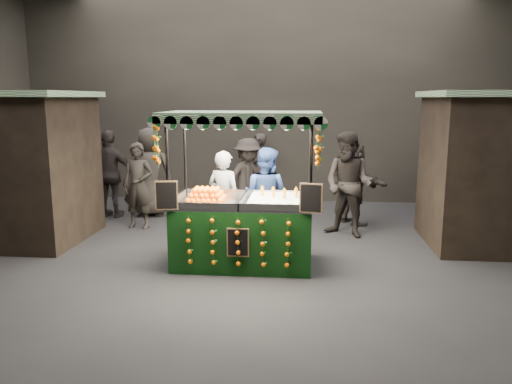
# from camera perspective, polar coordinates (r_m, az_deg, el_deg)

# --- Properties ---
(ground) EXTENTS (12.00, 12.00, 0.00)m
(ground) POSITION_cam_1_polar(r_m,az_deg,el_deg) (7.85, -1.22, -8.04)
(ground) COLOR black
(ground) RESTS_ON ground
(market_hall) EXTENTS (12.10, 10.10, 5.05)m
(market_hall) POSITION_cam_1_polar(r_m,az_deg,el_deg) (7.50, -1.32, 17.28)
(market_hall) COLOR black
(market_hall) RESTS_ON ground
(neighbour_stall_left) EXTENTS (3.00, 2.20, 2.60)m
(neighbour_stall_left) POSITION_cam_1_polar(r_m,az_deg,el_deg) (10.00, -26.41, 2.58)
(neighbour_stall_left) COLOR black
(neighbour_stall_left) RESTS_ON ground
(juice_stall) EXTENTS (2.36, 1.39, 2.29)m
(juice_stall) POSITION_cam_1_polar(r_m,az_deg,el_deg) (7.63, -1.43, -3.02)
(juice_stall) COLOR #0D330B
(juice_stall) RESTS_ON ground
(vendor_grey) EXTENTS (0.70, 0.58, 1.63)m
(vendor_grey) POSITION_cam_1_polar(r_m,az_deg,el_deg) (8.60, -3.56, -0.79)
(vendor_grey) COLOR gray
(vendor_grey) RESTS_ON ground
(vendor_blue) EXTENTS (1.00, 0.90, 1.68)m
(vendor_blue) POSITION_cam_1_polar(r_m,az_deg,el_deg) (8.66, 1.08, -0.54)
(vendor_blue) COLOR navy
(vendor_blue) RESTS_ON ground
(shopper_0) EXTENTS (0.64, 0.46, 1.66)m
(shopper_0) POSITION_cam_1_polar(r_m,az_deg,el_deg) (10.08, -12.98, 0.70)
(shopper_0) COLOR black
(shopper_0) RESTS_ON ground
(shopper_1) EXTENTS (1.16, 1.09, 1.91)m
(shopper_1) POSITION_cam_1_polar(r_m,az_deg,el_deg) (9.35, 10.26, 0.83)
(shopper_1) COLOR black
(shopper_1) RESTS_ON ground
(shopper_2) EXTENTS (1.12, 0.58, 1.83)m
(shopper_2) POSITION_cam_1_polar(r_m,az_deg,el_deg) (11.13, -15.86, 1.93)
(shopper_2) COLOR black
(shopper_2) RESTS_ON ground
(shopper_3) EXTENTS (1.18, 1.23, 1.67)m
(shopper_3) POSITION_cam_1_polar(r_m,az_deg,el_deg) (10.62, -0.92, 1.50)
(shopper_3) COLOR #2B2523
(shopper_3) RESTS_ON ground
(shopper_4) EXTENTS (0.99, 0.72, 1.88)m
(shopper_4) POSITION_cam_1_polar(r_m,az_deg,el_deg) (11.07, -11.72, 2.19)
(shopper_4) COLOR #292421
(shopper_4) RESTS_ON ground
(shopper_5) EXTENTS (1.22, 1.55, 1.65)m
(shopper_5) POSITION_cam_1_polar(r_m,az_deg,el_deg) (10.31, 10.83, 0.97)
(shopper_5) COLOR #2B2623
(shopper_5) RESTS_ON ground
(shopper_6) EXTENTS (0.41, 0.61, 1.66)m
(shopper_6) POSITION_cam_1_polar(r_m,az_deg,el_deg) (12.16, 0.27, 2.62)
(shopper_6) COLOR #2D2625
(shopper_6) RESTS_ON ground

